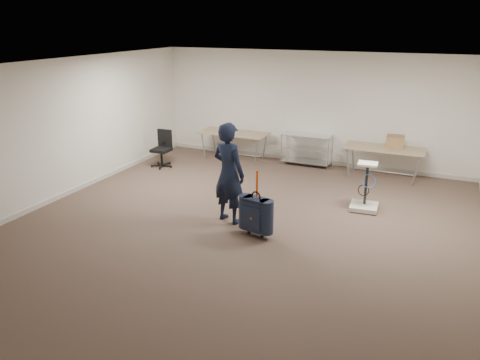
% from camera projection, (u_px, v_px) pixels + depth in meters
% --- Properties ---
extents(ground, '(9.00, 9.00, 0.00)m').
position_uv_depth(ground, '(239.00, 229.00, 8.26)').
color(ground, '#47352B').
rests_on(ground, ground).
extents(room_shell, '(8.00, 9.00, 9.00)m').
position_uv_depth(room_shell, '(267.00, 200.00, 9.44)').
color(room_shell, silver).
rests_on(room_shell, ground).
extents(folding_table_left, '(1.80, 0.75, 0.73)m').
position_uv_depth(folding_table_left, '(234.00, 134.00, 12.18)').
color(folding_table_left, '#9A825E').
rests_on(folding_table_left, ground).
extents(folding_table_right, '(1.80, 0.75, 0.73)m').
position_uv_depth(folding_table_right, '(384.00, 150.00, 10.73)').
color(folding_table_right, '#9A825E').
rests_on(folding_table_right, ground).
extents(wire_shelf, '(1.22, 0.47, 0.80)m').
position_uv_depth(wire_shelf, '(307.00, 148.00, 11.75)').
color(wire_shelf, silver).
rests_on(wire_shelf, ground).
extents(person, '(0.77, 0.62, 1.84)m').
position_uv_depth(person, '(229.00, 173.00, 8.32)').
color(person, black).
rests_on(person, ground).
extents(suitcase, '(0.47, 0.33, 1.16)m').
position_uv_depth(suitcase, '(256.00, 215.00, 7.88)').
color(suitcase, '#152030').
rests_on(suitcase, ground).
extents(office_chair, '(0.55, 0.55, 0.91)m').
position_uv_depth(office_chair, '(162.00, 156.00, 11.73)').
color(office_chair, black).
rests_on(office_chair, ground).
extents(equipment_cart, '(0.55, 0.55, 0.95)m').
position_uv_depth(equipment_cart, '(365.00, 198.00, 9.04)').
color(equipment_cart, beige).
rests_on(equipment_cart, ground).
extents(cardboard_box, '(0.41, 0.31, 0.29)m').
position_uv_depth(cardboard_box, '(395.00, 142.00, 10.64)').
color(cardboard_box, '#9B7048').
rests_on(cardboard_box, folding_table_right).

